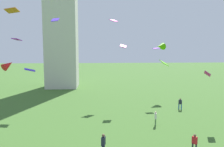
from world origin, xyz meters
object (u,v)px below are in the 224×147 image
at_px(person_1, 103,143).
at_px(kite_flying_7, 156,48).
at_px(kite_flying_0, 207,74).
at_px(kite_flying_10, 123,46).
at_px(kite_flying_2, 8,65).
at_px(kite_flying_5, 12,10).
at_px(kite_flying_9, 17,39).
at_px(kite_flying_8, 160,47).
at_px(kite_flying_4, 30,70).
at_px(person_2, 180,103).
at_px(kite_flying_1, 55,20).
at_px(person_0, 195,142).
at_px(kite_flying_3, 114,21).
at_px(kite_flying_6, 164,63).
at_px(person_3, 156,117).

relative_size(person_1, kite_flying_7, 1.45).
distance_m(kite_flying_0, kite_flying_10, 12.81).
distance_m(kite_flying_2, kite_flying_5, 8.97).
relative_size(person_1, kite_flying_9, 1.00).
distance_m(kite_flying_8, kite_flying_10, 9.55).
bearing_deg(kite_flying_4, kite_flying_0, -45.32).
height_order(person_2, kite_flying_1, kite_flying_1).
height_order(kite_flying_1, kite_flying_9, kite_flying_1).
bearing_deg(person_0, person_2, -44.38).
relative_size(kite_flying_0, kite_flying_3, 0.80).
xyz_separation_m(person_2, kite_flying_1, (-18.21, 5.75, 12.14)).
relative_size(kite_flying_2, kite_flying_10, 1.44).
height_order(kite_flying_6, kite_flying_9, kite_flying_9).
xyz_separation_m(kite_flying_6, kite_flying_10, (-3.31, 9.98, 1.87)).
bearing_deg(kite_flying_6, kite_flying_3, 70.50).
distance_m(person_2, kite_flying_2, 24.60).
relative_size(kite_flying_7, kite_flying_10, 0.86).
bearing_deg(kite_flying_0, person_0, 171.51).
height_order(person_3, kite_flying_0, kite_flying_0).
distance_m(kite_flying_7, kite_flying_8, 3.69).
distance_m(kite_flying_0, kite_flying_3, 19.28).
height_order(kite_flying_3, kite_flying_8, kite_flying_3).
height_order(person_3, kite_flying_9, kite_flying_9).
relative_size(person_1, kite_flying_5, 1.15).
bearing_deg(kite_flying_4, kite_flying_8, -9.91).
distance_m(kite_flying_2, kite_flying_9, 7.85).
bearing_deg(kite_flying_10, kite_flying_8, -36.78).
xyz_separation_m(kite_flying_0, kite_flying_6, (-5.44, -1.19, 1.33)).
distance_m(kite_flying_4, kite_flying_10, 15.23).
relative_size(kite_flying_6, kite_flying_9, 0.65).
relative_size(kite_flying_8, kite_flying_9, 1.24).
bearing_deg(kite_flying_9, kite_flying_7, -77.78).
xyz_separation_m(kite_flying_0, kite_flying_9, (-25.90, 13.74, 4.33)).
distance_m(kite_flying_1, kite_flying_8, 18.48).
height_order(kite_flying_5, kite_flying_10, kite_flying_5).
bearing_deg(person_3, person_2, -24.11).
bearing_deg(kite_flying_9, kite_flying_10, -88.60).
xyz_separation_m(kite_flying_5, kite_flying_7, (19.05, 10.23, -4.23)).
height_order(kite_flying_0, kite_flying_3, kite_flying_3).
bearing_deg(person_2, kite_flying_8, 130.56).
bearing_deg(kite_flying_9, kite_flying_3, -68.74).
height_order(person_0, kite_flying_7, kite_flying_7).
relative_size(kite_flying_8, kite_flying_10, 1.56).
height_order(person_2, kite_flying_10, kite_flying_10).
bearing_deg(kite_flying_4, person_1, -78.69).
bearing_deg(kite_flying_8, person_0, -43.27).
distance_m(person_1, kite_flying_1, 23.53).
xyz_separation_m(person_2, kite_flying_8, (-0.55, 9.24, 7.97)).
bearing_deg(kite_flying_2, person_3, -165.07).
bearing_deg(kite_flying_10, kite_flying_3, 22.17).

